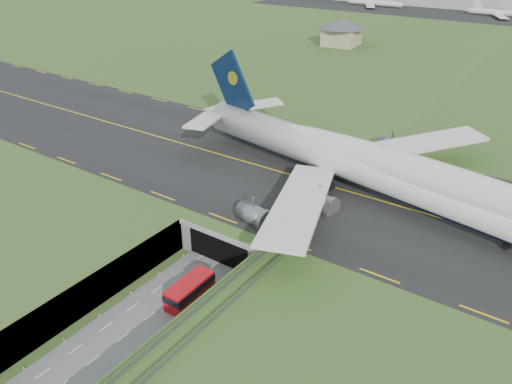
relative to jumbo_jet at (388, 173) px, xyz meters
The scene contains 9 objects.
ground 39.63m from the jumbo_jet, 118.76° to the right, with size 900.00×900.00×0.00m, color #355020.
airfield_deck 38.84m from the jumbo_jet, 118.76° to the right, with size 800.00×800.00×6.00m, color gray.
trench_road 46.06m from the jumbo_jet, 114.11° to the right, with size 12.00×75.00×0.20m, color slate.
taxiway 19.08m from the jumbo_jet, behind, with size 800.00×44.00×0.18m, color black.
tunnel_portal 25.96m from the jumbo_jet, 137.90° to the right, with size 17.00×22.30×6.00m.
guideway 53.16m from the jumbo_jet, 97.84° to the right, with size 3.00×53.00×7.05m.
jumbo_jet is the anchor object (origin of this frame).
shuttle_tram 39.67m from the jumbo_jet, 114.34° to the right, with size 3.41×8.47×3.41m.
service_building 137.52m from the jumbo_jet, 119.25° to the left, with size 21.87×21.87×10.78m.
Camera 1 is at (43.84, -44.56, 49.41)m, focal length 35.00 mm.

